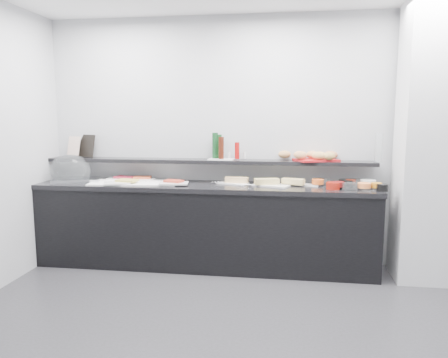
# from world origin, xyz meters

# --- Properties ---
(ground) EXTENTS (5.00, 5.00, 0.00)m
(ground) POSITION_xyz_m (0.00, 0.00, 0.00)
(ground) COLOR #2D2D30
(ground) RESTS_ON ground
(back_wall) EXTENTS (5.00, 0.02, 2.70)m
(back_wall) POSITION_xyz_m (0.00, 2.00, 1.35)
(back_wall) COLOR #A7AAAE
(back_wall) RESTS_ON ground
(column) EXTENTS (0.50, 0.50, 2.70)m
(column) POSITION_xyz_m (1.50, 1.65, 1.35)
(column) COLOR silver
(column) RESTS_ON ground
(buffet_cabinet) EXTENTS (3.60, 0.60, 0.85)m
(buffet_cabinet) POSITION_xyz_m (-0.70, 1.70, 0.42)
(buffet_cabinet) COLOR black
(buffet_cabinet) RESTS_ON ground
(counter_top) EXTENTS (3.62, 0.62, 0.05)m
(counter_top) POSITION_xyz_m (-0.70, 1.70, 0.88)
(counter_top) COLOR black
(counter_top) RESTS_ON buffet_cabinet
(wall_shelf) EXTENTS (3.60, 0.25, 0.04)m
(wall_shelf) POSITION_xyz_m (-0.70, 1.88, 1.13)
(wall_shelf) COLOR black
(wall_shelf) RESTS_ON back_wall
(cloche_base) EXTENTS (0.58, 0.47, 0.04)m
(cloche_base) POSITION_xyz_m (-2.13, 1.68, 0.92)
(cloche_base) COLOR #B8BCBF
(cloche_base) RESTS_ON counter_top
(cloche_dome) EXTENTS (0.53, 0.42, 0.34)m
(cloche_dome) POSITION_xyz_m (-2.23, 1.74, 1.03)
(cloche_dome) COLOR white
(cloche_dome) RESTS_ON cloche_base
(linen_runner) EXTENTS (0.97, 0.53, 0.01)m
(linen_runner) POSITION_xyz_m (-1.46, 1.68, 0.91)
(linen_runner) COLOR white
(linen_runner) RESTS_ON counter_top
(platter_meat_a) EXTENTS (0.30, 0.22, 0.01)m
(platter_meat_a) POSITION_xyz_m (-1.69, 1.83, 0.92)
(platter_meat_a) COLOR white
(platter_meat_a) RESTS_ON linen_runner
(food_meat_a) EXTENTS (0.23, 0.18, 0.02)m
(food_meat_a) POSITION_xyz_m (-1.64, 1.82, 0.94)
(food_meat_a) COLOR maroon
(food_meat_a) RESTS_ON platter_meat_a
(platter_salmon) EXTENTS (0.33, 0.26, 0.01)m
(platter_salmon) POSITION_xyz_m (-1.45, 1.82, 0.92)
(platter_salmon) COLOR white
(platter_salmon) RESTS_ON linen_runner
(food_salmon) EXTENTS (0.21, 0.16, 0.02)m
(food_salmon) POSITION_xyz_m (-1.43, 1.85, 0.94)
(food_salmon) COLOR #CD4B2A
(food_salmon) RESTS_ON platter_salmon
(platter_cheese) EXTENTS (0.32, 0.27, 0.01)m
(platter_cheese) POSITION_xyz_m (-1.60, 1.52, 0.92)
(platter_cheese) COLOR white
(platter_cheese) RESTS_ON linen_runner
(food_cheese) EXTENTS (0.24, 0.17, 0.02)m
(food_cheese) POSITION_xyz_m (-1.52, 1.59, 0.94)
(food_cheese) COLOR gold
(food_cheese) RESTS_ON platter_cheese
(platter_meat_b) EXTENTS (0.32, 0.24, 0.01)m
(platter_meat_b) POSITION_xyz_m (-1.01, 1.60, 0.92)
(platter_meat_b) COLOR white
(platter_meat_b) RESTS_ON linen_runner
(food_meat_b) EXTENTS (0.21, 0.17, 0.02)m
(food_meat_b) POSITION_xyz_m (-1.01, 1.62, 0.94)
(food_meat_b) COLOR maroon
(food_meat_b) RESTS_ON platter_meat_b
(sandwich_plate_left) EXTENTS (0.36, 0.25, 0.01)m
(sandwich_plate_left) POSITION_xyz_m (-0.40, 1.78, 0.91)
(sandwich_plate_left) COLOR white
(sandwich_plate_left) RESTS_ON counter_top
(sandwich_food_left) EXTENTS (0.25, 0.11, 0.06)m
(sandwich_food_left) POSITION_xyz_m (-0.36, 1.79, 0.94)
(sandwich_food_left) COLOR tan
(sandwich_food_left) RESTS_ON sandwich_plate_left
(tongs_left) EXTENTS (0.14, 0.09, 0.01)m
(tongs_left) POSITION_xyz_m (-0.57, 1.76, 0.92)
(tongs_left) COLOR silver
(tongs_left) RESTS_ON sandwich_plate_left
(sandwich_plate_mid) EXTENTS (0.41, 0.29, 0.01)m
(sandwich_plate_mid) POSITION_xyz_m (0.01, 1.69, 0.91)
(sandwich_plate_mid) COLOR white
(sandwich_plate_mid) RESTS_ON counter_top
(sandwich_food_mid) EXTENTS (0.27, 0.17, 0.06)m
(sandwich_food_mid) POSITION_xyz_m (-0.04, 1.71, 0.94)
(sandwich_food_mid) COLOR tan
(sandwich_food_mid) RESTS_ON sandwich_plate_mid
(tongs_mid) EXTENTS (0.16, 0.02, 0.01)m
(tongs_mid) POSITION_xyz_m (-0.27, 1.63, 0.92)
(tongs_mid) COLOR #B7B9BE
(tongs_mid) RESTS_ON sandwich_plate_mid
(sandwich_plate_right) EXTENTS (0.33, 0.22, 0.01)m
(sandwich_plate_right) POSITION_xyz_m (0.36, 1.80, 0.91)
(sandwich_plate_right) COLOR white
(sandwich_plate_right) RESTS_ON counter_top
(sandwich_food_right) EXTENTS (0.25, 0.16, 0.06)m
(sandwich_food_right) POSITION_xyz_m (0.24, 1.75, 0.94)
(sandwich_food_right) COLOR #E7CB79
(sandwich_food_right) RESTS_ON sandwich_plate_right
(tongs_right) EXTENTS (0.16, 0.02, 0.01)m
(tongs_right) POSITION_xyz_m (0.14, 1.76, 0.92)
(tongs_right) COLOR #B2B5B9
(tongs_right) RESTS_ON sandwich_plate_right
(bowl_glass_fruit) EXTENTS (0.19, 0.19, 0.07)m
(bowl_glass_fruit) POSITION_xyz_m (0.52, 1.81, 0.94)
(bowl_glass_fruit) COLOR white
(bowl_glass_fruit) RESTS_ON counter_top
(fill_glass_fruit) EXTENTS (0.14, 0.14, 0.05)m
(fill_glass_fruit) POSITION_xyz_m (0.49, 1.76, 0.95)
(fill_glass_fruit) COLOR orange
(fill_glass_fruit) RESTS_ON bowl_glass_fruit
(bowl_black_jam) EXTENTS (0.20, 0.20, 0.07)m
(bowl_black_jam) POSITION_xyz_m (0.78, 1.79, 0.94)
(bowl_black_jam) COLOR black
(bowl_black_jam) RESTS_ON counter_top
(fill_black_jam) EXTENTS (0.14, 0.14, 0.05)m
(fill_black_jam) POSITION_xyz_m (0.83, 1.79, 0.95)
(fill_black_jam) COLOR #5C190D
(fill_black_jam) RESTS_ON bowl_black_jam
(bowl_glass_cream) EXTENTS (0.21, 0.21, 0.07)m
(bowl_glass_cream) POSITION_xyz_m (0.89, 1.81, 0.94)
(bowl_glass_cream) COLOR silver
(bowl_glass_cream) RESTS_ON counter_top
(fill_glass_cream) EXTENTS (0.20, 0.20, 0.05)m
(fill_glass_cream) POSITION_xyz_m (1.00, 1.80, 0.95)
(fill_glass_cream) COLOR white
(fill_glass_cream) RESTS_ON bowl_glass_cream
(bowl_red_jam) EXTENTS (0.18, 0.18, 0.07)m
(bowl_red_jam) POSITION_xyz_m (0.63, 1.58, 0.94)
(bowl_red_jam) COLOR maroon
(bowl_red_jam) RESTS_ON counter_top
(fill_red_jam) EXTENTS (0.16, 0.16, 0.05)m
(fill_red_jam) POSITION_xyz_m (0.68, 1.61, 0.95)
(fill_red_jam) COLOR #5D0E0D
(fill_red_jam) RESTS_ON bowl_red_jam
(bowl_glass_salmon) EXTENTS (0.17, 0.17, 0.07)m
(bowl_glass_salmon) POSITION_xyz_m (0.79, 1.56, 0.94)
(bowl_glass_salmon) COLOR white
(bowl_glass_salmon) RESTS_ON counter_top
(fill_glass_salmon) EXTENTS (0.13, 0.13, 0.05)m
(fill_glass_salmon) POSITION_xyz_m (0.93, 1.57, 0.95)
(fill_glass_salmon) COLOR #FE833E
(fill_glass_salmon) RESTS_ON bowl_glass_salmon
(bowl_black_fruit) EXTENTS (0.12, 0.12, 0.07)m
(bowl_black_fruit) POSITION_xyz_m (1.09, 1.54, 0.94)
(bowl_black_fruit) COLOR black
(bowl_black_fruit) RESTS_ON counter_top
(fill_black_fruit) EXTENTS (0.13, 0.13, 0.05)m
(fill_black_fruit) POSITION_xyz_m (1.05, 1.60, 0.95)
(fill_black_fruit) COLOR #C67F1B
(fill_black_fruit) RESTS_ON bowl_black_fruit
(framed_print) EXTENTS (0.23, 0.15, 0.26)m
(framed_print) POSITION_xyz_m (-2.13, 1.95, 1.28)
(framed_print) COLOR black
(framed_print) RESTS_ON wall_shelf
(print_art) EXTENTS (0.19, 0.11, 0.22)m
(print_art) POSITION_xyz_m (-2.28, 1.94, 1.28)
(print_art) COLOR beige
(print_art) RESTS_ON framed_print
(condiment_tray) EXTENTS (0.29, 0.20, 0.01)m
(condiment_tray) POSITION_xyz_m (-0.54, 1.87, 1.16)
(condiment_tray) COLOR white
(condiment_tray) RESTS_ON wall_shelf
(bottle_green_a) EXTENTS (0.06, 0.06, 0.26)m
(bottle_green_a) POSITION_xyz_m (-0.58, 1.93, 1.29)
(bottle_green_a) COLOR #103C18
(bottle_green_a) RESTS_ON condiment_tray
(bottle_brown) EXTENTS (0.07, 0.07, 0.24)m
(bottle_brown) POSITION_xyz_m (-0.54, 1.83, 1.28)
(bottle_brown) COLOR #3C160B
(bottle_brown) RESTS_ON condiment_tray
(bottle_green_b) EXTENTS (0.08, 0.08, 0.28)m
(bottle_green_b) POSITION_xyz_m (-0.61, 1.91, 1.30)
(bottle_green_b) COLOR #0F3A19
(bottle_green_b) RESTS_ON condiment_tray
(bottle_hot) EXTENTS (0.06, 0.06, 0.18)m
(bottle_hot) POSITION_xyz_m (-0.37, 1.86, 1.25)
(bottle_hot) COLOR #9F0C0B
(bottle_hot) RESTS_ON condiment_tray
(shaker_salt) EXTENTS (0.03, 0.03, 0.07)m
(shaker_salt) POSITION_xyz_m (-0.46, 1.92, 1.20)
(shaker_salt) COLOR silver
(shaker_salt) RESTS_ON condiment_tray
(shaker_pepper) EXTENTS (0.04, 0.04, 0.07)m
(shaker_pepper) POSITION_xyz_m (-0.29, 1.92, 1.20)
(shaker_pepper) COLOR white
(shaker_pepper) RESTS_ON condiment_tray
(bread_tray) EXTENTS (0.51, 0.44, 0.02)m
(bread_tray) POSITION_xyz_m (0.47, 1.90, 1.16)
(bread_tray) COLOR #B31318
(bread_tray) RESTS_ON wall_shelf
(bread_roll_nw) EXTENTS (0.15, 0.12, 0.08)m
(bread_roll_nw) POSITION_xyz_m (0.14, 1.95, 1.21)
(bread_roll_nw) COLOR #B37D44
(bread_roll_nw) RESTS_ON bread_tray
(bread_roll_n) EXTENTS (0.15, 0.12, 0.08)m
(bread_roll_n) POSITION_xyz_m (0.44, 1.96, 1.21)
(bread_roll_n) COLOR tan
(bread_roll_n) RESTS_ON bread_tray
(bread_roll_ne) EXTENTS (0.18, 0.14, 0.08)m
(bread_roll_ne) POSITION_xyz_m (0.63, 1.96, 1.21)
(bread_roll_ne) COLOR #B16C43
(bread_roll_ne) RESTS_ON bread_tray
(bread_roll_sw) EXTENTS (0.13, 0.09, 0.08)m
(bread_roll_sw) POSITION_xyz_m (0.31, 1.81, 1.21)
(bread_roll_sw) COLOR #AB7041
(bread_roll_sw) RESTS_ON bread_tray
(bread_roll_s) EXTENTS (0.16, 0.12, 0.08)m
(bread_roll_s) POSITION_xyz_m (0.49, 1.81, 1.21)
(bread_roll_s) COLOR #BB8A47
(bread_roll_s) RESTS_ON bread_tray
(bread_roll_se) EXTENTS (0.15, 0.12, 0.08)m
(bread_roll_se) POSITION_xyz_m (0.60, 1.80, 1.21)
(bread_roll_se) COLOR #B28A44
(bread_roll_se) RESTS_ON bread_tray
(bread_roll_midw) EXTENTS (0.17, 0.14, 0.08)m
(bread_roll_midw) POSITION_xyz_m (0.31, 1.91, 1.21)
(bread_roll_midw) COLOR #D78E52
(bread_roll_midw) RESTS_ON bread_tray
(bread_roll_mide) EXTENTS (0.14, 0.09, 0.08)m
(bread_roll_mide) POSITION_xyz_m (0.51, 1.88, 1.21)
(bread_roll_mide) COLOR tan
(bread_roll_mide) RESTS_ON bread_tray
(carafe) EXTENTS (0.10, 0.10, 0.30)m
(carafe) POSITION_xyz_m (1.10, 1.84, 1.30)
(carafe) COLOR white
(carafe) RESTS_ON wall_shelf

